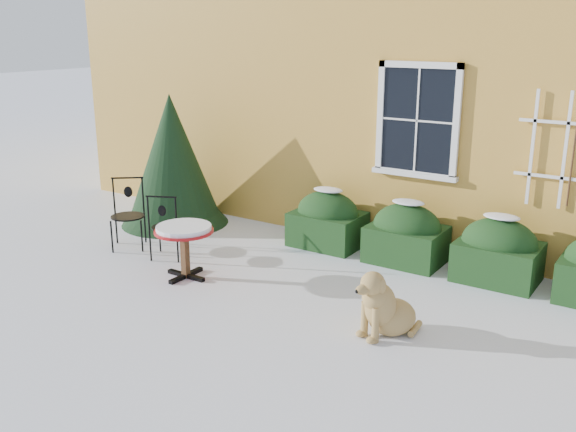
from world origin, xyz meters
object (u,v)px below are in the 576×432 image
Objects in this scene: bistro_table at (184,234)px; patio_chair_far at (128,213)px; dog at (384,308)px; patio_chair_near at (167,226)px; evergreen_shrub at (173,172)px.

bistro_table is 1.66m from patio_chair_far.
patio_chair_far is at bearing -162.68° from dog.
bistro_table is 0.93× the size of dog.
patio_chair_far is at bearing 163.17° from bistro_table.
patio_chair_far reaches higher than bistro_table.
patio_chair_near reaches higher than dog.
patio_chair_near is at bearing 149.78° from bistro_table.
evergreen_shrub is 5.19m from dog.
evergreen_shrub is 2.09× the size of patio_chair_far.
evergreen_shrub is 2.26× the size of patio_chair_near.
bistro_table is 2.96m from dog.
patio_chair_near is (-0.74, 0.43, -0.12)m from bistro_table.
patio_chair_near is 0.93× the size of patio_chair_far.
dog is (3.68, -0.49, -0.17)m from patio_chair_near.
evergreen_shrub reaches higher than dog.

